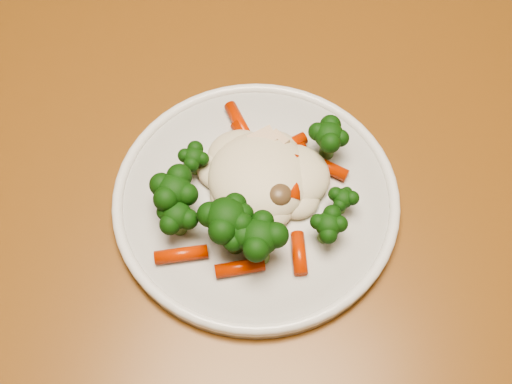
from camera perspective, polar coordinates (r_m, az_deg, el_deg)
dining_table at (r=0.71m, az=-3.78°, el=-1.89°), size 1.24×0.93×0.75m
plate at (r=0.59m, az=0.00°, el=-0.67°), size 0.26×0.26×0.01m
meal at (r=0.56m, az=-0.56°, el=-0.21°), size 0.18×0.18×0.05m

